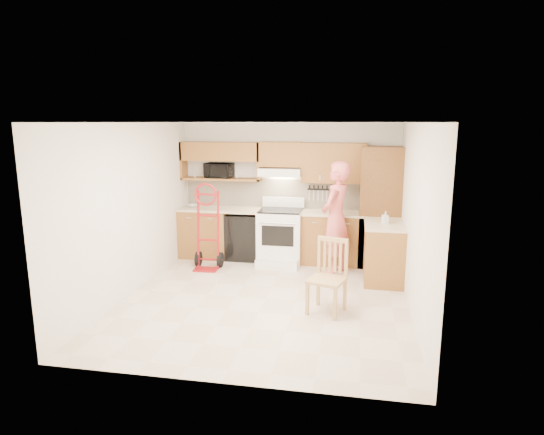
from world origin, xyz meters
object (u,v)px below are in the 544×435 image
(dining_chair, at_px, (327,277))
(microwave, at_px, (219,170))
(person, at_px, (336,219))
(range, at_px, (280,232))
(hand_truck, at_px, (207,231))

(dining_chair, bearing_deg, microwave, 149.07)
(dining_chair, bearing_deg, person, 106.21)
(microwave, bearing_deg, range, -8.01)
(person, height_order, dining_chair, person)
(range, bearing_deg, microwave, 165.69)
(microwave, distance_m, hand_truck, 1.29)
(range, relative_size, person, 0.61)
(range, relative_size, dining_chair, 1.16)
(person, distance_m, hand_truck, 2.21)
(hand_truck, bearing_deg, person, 2.19)
(microwave, xyz_separation_m, dining_chair, (2.18, -2.42, -1.13))
(range, height_order, dining_chair, range)
(microwave, bearing_deg, dining_chair, -41.71)
(microwave, height_order, hand_truck, microwave)
(range, bearing_deg, person, -23.13)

